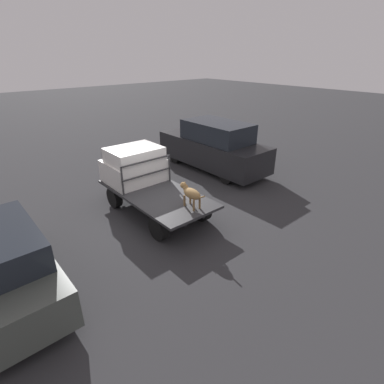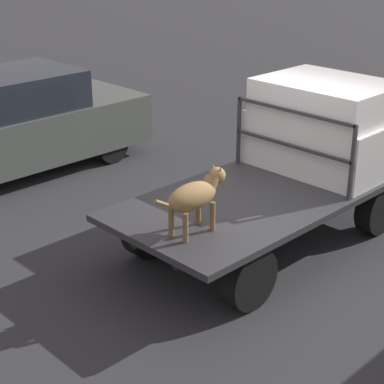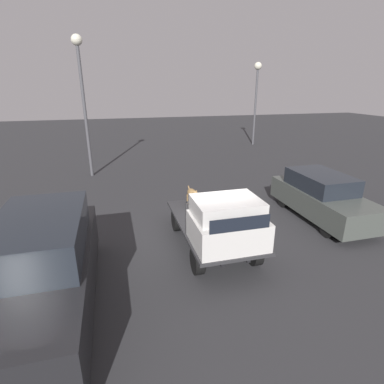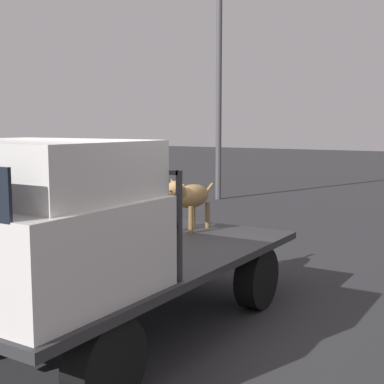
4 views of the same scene
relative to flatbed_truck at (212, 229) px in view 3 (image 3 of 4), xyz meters
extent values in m
plane|color=#2D2D30|center=(0.00, 0.00, -0.57)|extent=(80.00, 80.00, 0.00)
cylinder|color=black|center=(1.30, 0.82, -0.22)|extent=(0.70, 0.24, 0.70)
cylinder|color=black|center=(1.30, -0.82, -0.22)|extent=(0.70, 0.24, 0.70)
cylinder|color=black|center=(-1.30, 0.82, -0.22)|extent=(0.70, 0.24, 0.70)
cylinder|color=black|center=(-1.30, -0.82, -0.22)|extent=(0.70, 0.24, 0.70)
cube|color=black|center=(0.00, 0.34, 0.02)|extent=(3.84, 0.10, 0.18)
cube|color=black|center=(0.00, -0.34, 0.02)|extent=(3.84, 0.10, 0.18)
cube|color=#2D2D30|center=(0.00, 0.00, 0.15)|extent=(4.18, 1.95, 0.08)
cube|color=silver|center=(1.27, 0.00, 0.56)|extent=(1.53, 1.83, 0.74)
cube|color=silver|center=(1.16, 0.00, 1.16)|extent=(1.30, 1.69, 0.45)
cube|color=black|center=(2.03, 0.00, 1.09)|extent=(0.02, 1.50, 0.34)
cube|color=#2D2D30|center=(0.43, 0.90, 0.66)|extent=(0.04, 0.04, 0.94)
cube|color=#2D2D30|center=(0.43, -0.90, 0.66)|extent=(0.04, 0.04, 0.94)
cube|color=#2D2D30|center=(0.43, 0.00, 1.11)|extent=(0.04, 1.79, 0.04)
cube|color=#2D2D30|center=(0.43, 0.00, 0.66)|extent=(0.04, 1.79, 0.04)
cylinder|color=brown|center=(-1.34, -0.10, 0.36)|extent=(0.06, 0.06, 0.33)
cylinder|color=brown|center=(-1.34, -0.32, 0.36)|extent=(0.06, 0.06, 0.33)
cylinder|color=brown|center=(-1.75, -0.10, 0.36)|extent=(0.06, 0.06, 0.33)
cylinder|color=brown|center=(-1.75, -0.32, 0.36)|extent=(0.06, 0.06, 0.33)
ellipsoid|color=olive|center=(-1.54, -0.21, 0.62)|extent=(0.66, 0.29, 0.29)
sphere|color=brown|center=(-1.36, -0.21, 0.57)|extent=(0.13, 0.13, 0.13)
cylinder|color=olive|center=(-1.26, -0.21, 0.70)|extent=(0.21, 0.16, 0.20)
sphere|color=olive|center=(-1.16, -0.21, 0.75)|extent=(0.19, 0.19, 0.19)
cone|color=brown|center=(-1.08, -0.21, 0.74)|extent=(0.10, 0.10, 0.10)
cone|color=olive|center=(-1.17, -0.15, 0.83)|extent=(0.06, 0.08, 0.10)
cone|color=olive|center=(-1.17, -0.26, 0.83)|extent=(0.06, 0.08, 0.10)
cylinder|color=olive|center=(-1.93, -0.21, 0.65)|extent=(0.28, 0.04, 0.18)
cylinder|color=black|center=(0.46, 5.29, -0.27)|extent=(0.60, 0.20, 0.60)
cylinder|color=black|center=(0.46, 3.83, -0.27)|extent=(0.60, 0.20, 0.60)
cylinder|color=black|center=(-2.23, 5.29, -0.27)|extent=(0.60, 0.20, 0.60)
cylinder|color=black|center=(-2.23, 3.83, -0.27)|extent=(0.60, 0.20, 0.60)
cube|color=#474C47|center=(-0.88, 4.56, 0.10)|extent=(4.34, 1.74, 0.82)
cube|color=#1E232B|center=(-1.10, 4.56, 0.80)|extent=(2.38, 1.57, 0.59)
cylinder|color=black|center=(3.50, -3.50, -0.27)|extent=(0.60, 0.20, 0.60)
cylinder|color=black|center=(0.19, -3.50, -0.27)|extent=(0.60, 0.20, 0.60)
cylinder|color=black|center=(0.19, -5.13, -0.27)|extent=(0.60, 0.20, 0.60)
cube|color=black|center=(1.84, -4.32, 0.23)|extent=(5.34, 1.91, 1.09)
cube|color=#1E232B|center=(1.57, -4.32, 1.18)|extent=(2.94, 1.72, 0.79)
cylinder|color=#4C4C51|center=(-8.94, -3.93, 2.72)|extent=(0.16, 0.16, 6.58)
sphere|color=silver|center=(-8.94, -3.93, 6.17)|extent=(0.53, 0.53, 0.53)
cylinder|color=#4C4C51|center=(-15.19, 8.72, 2.41)|extent=(0.16, 0.16, 5.95)
sphere|color=silver|center=(-15.19, 8.72, 5.56)|extent=(0.58, 0.58, 0.58)
camera|label=1|loc=(-7.31, 4.77, 4.23)|focal=28.00mm
camera|label=2|loc=(-5.90, -4.64, 3.29)|focal=60.00mm
camera|label=3|loc=(7.78, -2.68, 4.10)|focal=28.00mm
camera|label=4|loc=(4.11, 3.31, 1.51)|focal=50.00mm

